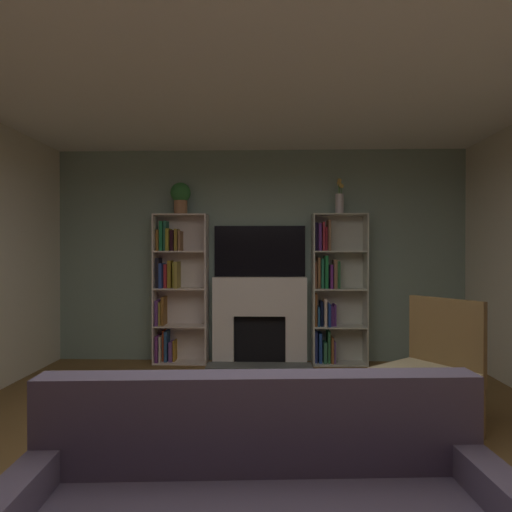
% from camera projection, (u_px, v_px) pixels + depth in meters
% --- Properties ---
extents(ground_plane, '(7.18, 7.18, 0.00)m').
position_uv_depth(ground_plane, '(250.00, 491.00, 2.46)').
color(ground_plane, brown).
extents(wall_back_accent, '(5.48, 0.06, 2.78)m').
position_uv_depth(wall_back_accent, '(260.00, 255.00, 5.47)').
color(wall_back_accent, gray).
rests_on(wall_back_accent, ground_plane).
extents(ceiling, '(5.48, 6.10, 0.06)m').
position_uv_depth(ceiling, '(250.00, 19.00, 2.44)').
color(ceiling, white).
rests_on(ceiling, wall_back_accent).
extents(fireplace, '(1.32, 0.49, 1.11)m').
position_uv_depth(fireplace, '(260.00, 318.00, 5.34)').
color(fireplace, white).
rests_on(fireplace, ground_plane).
extents(tv, '(1.19, 0.06, 0.66)m').
position_uv_depth(tv, '(260.00, 251.00, 5.41)').
color(tv, black).
rests_on(tv, fireplace).
extents(bookshelf_left, '(0.69, 0.27, 1.92)m').
position_uv_depth(bookshelf_left, '(175.00, 288.00, 5.37)').
color(bookshelf_left, silver).
rests_on(bookshelf_left, ground_plane).
extents(bookshelf_right, '(0.69, 0.28, 1.92)m').
position_uv_depth(bookshelf_right, '(332.00, 291.00, 5.31)').
color(bookshelf_right, beige).
rests_on(bookshelf_right, ground_plane).
extents(potted_plant, '(0.26, 0.26, 0.41)m').
position_uv_depth(potted_plant, '(181.00, 196.00, 5.31)').
color(potted_plant, '#A36E4B').
rests_on(potted_plant, bookshelf_left).
extents(vase_with_flowers, '(0.10, 0.10, 0.45)m').
position_uv_depth(vase_with_flowers, '(340.00, 200.00, 5.25)').
color(vase_with_flowers, silver).
rests_on(vase_with_flowers, bookshelf_right).
extents(armchair, '(0.88, 0.88, 1.05)m').
position_uv_depth(armchair, '(432.00, 365.00, 3.28)').
color(armchair, brown).
rests_on(armchair, ground_plane).
extents(coffee_table, '(1.00, 0.42, 0.39)m').
position_uv_depth(coffee_table, '(264.00, 446.00, 2.32)').
color(coffee_table, '#86624B').
rests_on(coffee_table, ground_plane).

